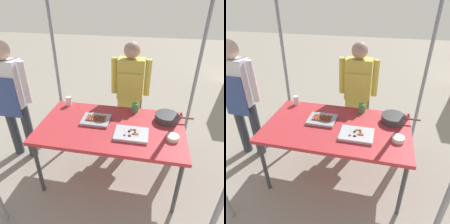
{
  "view_description": "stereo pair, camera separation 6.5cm",
  "coord_description": "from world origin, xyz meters",
  "views": [
    {
      "loc": [
        0.37,
        -1.86,
        2.05
      ],
      "look_at": [
        0.0,
        0.05,
        0.9
      ],
      "focal_mm": 33.25,
      "sensor_mm": 36.0,
      "label": 1
    },
    {
      "loc": [
        0.43,
        -1.84,
        2.05
      ],
      "look_at": [
        0.0,
        0.05,
        0.9
      ],
      "focal_mm": 33.25,
      "sensor_mm": 36.0,
      "label": 2
    }
  ],
  "objects": [
    {
      "name": "drink_cup_by_wok",
      "position": [
        -0.63,
        0.37,
        0.81
      ],
      "size": [
        0.07,
        0.07,
        0.12
      ],
      "primitive_type": "cylinder",
      "color": "white",
      "rests_on": "stall_table"
    },
    {
      "name": "drink_cup_near_edge",
      "position": [
        0.23,
        0.37,
        0.8
      ],
      "size": [
        0.08,
        0.08,
        0.11
      ],
      "primitive_type": "cylinder",
      "color": "#3F994C",
      "rests_on": "stall_table"
    },
    {
      "name": "stall_table",
      "position": [
        0.0,
        0.0,
        0.7
      ],
      "size": [
        1.6,
        0.9,
        0.75
      ],
      "color": "#C63338",
      "rests_on": "ground"
    },
    {
      "name": "tray_grilled_sausages",
      "position": [
        -0.19,
        0.06,
        0.77
      ],
      "size": [
        0.31,
        0.26,
        0.05
      ],
      "color": "#ADADB2",
      "rests_on": "stall_table"
    },
    {
      "name": "condiment_bowl",
      "position": [
        0.65,
        -0.12,
        0.77
      ],
      "size": [
        0.12,
        0.12,
        0.05
      ],
      "primitive_type": "cylinder",
      "color": "silver",
      "rests_on": "stall_table"
    },
    {
      "name": "customer_nearby",
      "position": [
        -1.28,
        0.16,
        0.94
      ],
      "size": [
        0.52,
        0.23,
        1.59
      ],
      "color": "#333842",
      "rests_on": "ground"
    },
    {
      "name": "vendor_woman",
      "position": [
        0.12,
        0.72,
        0.89
      ],
      "size": [
        0.52,
        0.22,
        1.51
      ],
      "rotation": [
        0.0,
        0.0,
        3.14
      ],
      "color": "#595147",
      "rests_on": "ground"
    },
    {
      "name": "ground_plane",
      "position": [
        0.0,
        0.0,
        0.0
      ],
      "size": [
        18.0,
        18.0,
        0.0
      ],
      "primitive_type": "plane",
      "color": "gray"
    },
    {
      "name": "cooking_wok",
      "position": [
        0.6,
        0.23,
        0.8
      ],
      "size": [
        0.43,
        0.27,
        0.08
      ],
      "color": "#38383A",
      "rests_on": "stall_table"
    },
    {
      "name": "tray_meat_skewers",
      "position": [
        0.24,
        -0.13,
        0.77
      ],
      "size": [
        0.35,
        0.25,
        0.04
      ],
      "color": "silver",
      "rests_on": "stall_table"
    }
  ]
}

